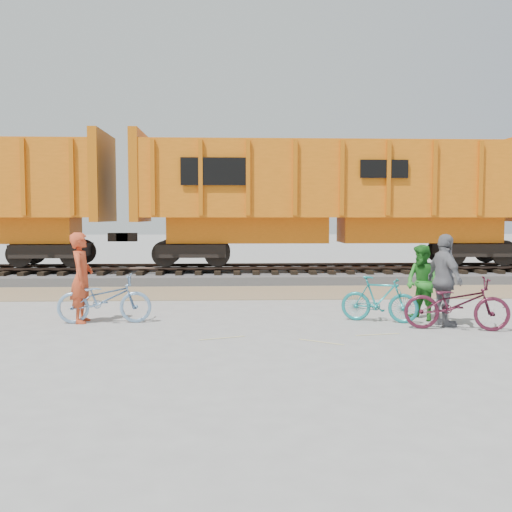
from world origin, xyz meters
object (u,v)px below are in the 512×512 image
object	(u,v)px
bicycle_maroon	(457,303)
person_woman	(445,280)
person_man	(422,283)
bicycle_blue	(104,299)
bicycle_teal	(379,299)
person_solo	(82,278)
hopper_car_center	(333,196)

from	to	relation	value
bicycle_maroon	person_woman	xyz separation A→B (m)	(-0.10, 0.40, 0.42)
person_man	bicycle_blue	bearing A→B (deg)	-118.96
person_man	bicycle_teal	bearing A→B (deg)	-108.21
bicycle_blue	person_woman	world-z (taller)	person_woman
bicycle_teal	person_woman	size ratio (longest dim) A/B	0.86
bicycle_teal	person_man	bearing A→B (deg)	-57.10
person_solo	bicycle_maroon	bearing A→B (deg)	-101.62
bicycle_teal	person_man	distance (m)	1.07
bicycle_blue	person_solo	world-z (taller)	person_solo
bicycle_blue	bicycle_maroon	world-z (taller)	bicycle_maroon
bicycle_blue	person_woman	size ratio (longest dim) A/B	1.03
bicycle_teal	bicycle_maroon	world-z (taller)	bicycle_maroon
bicycle_blue	person_solo	size ratio (longest dim) A/B	1.02
person_man	person_woman	xyz separation A→B (m)	(0.22, -0.71, 0.13)
bicycle_blue	bicycle_teal	size ratio (longest dim) A/B	1.20
bicycle_maroon	person_solo	distance (m)	7.82
hopper_car_center	bicycle_blue	distance (m)	10.63
bicycle_blue	person_solo	distance (m)	0.68
hopper_car_center	bicycle_maroon	bearing A→B (deg)	-84.64
bicycle_blue	bicycle_teal	distance (m)	5.90
hopper_car_center	person_woman	distance (m)	9.06
hopper_car_center	bicycle_blue	size ratio (longest dim) A/B	7.06
bicycle_teal	person_man	xyz separation A→B (m)	(1.00, 0.20, 0.33)
person_woman	person_solo	bearing A→B (deg)	72.57
person_woman	bicycle_blue	bearing A→B (deg)	72.97
bicycle_blue	person_woman	xyz separation A→B (m)	(7.12, -0.65, 0.44)
bicycle_maroon	person_woman	size ratio (longest dim) A/B	1.06
bicycle_teal	person_woman	xyz separation A→B (m)	(1.22, -0.51, 0.46)
person_man	bicycle_maroon	bearing A→B (deg)	-13.36
bicycle_teal	person_woman	bearing A→B (deg)	-91.21
person_woman	hopper_car_center	bearing A→B (deg)	-6.88
bicycle_teal	person_solo	world-z (taller)	person_solo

